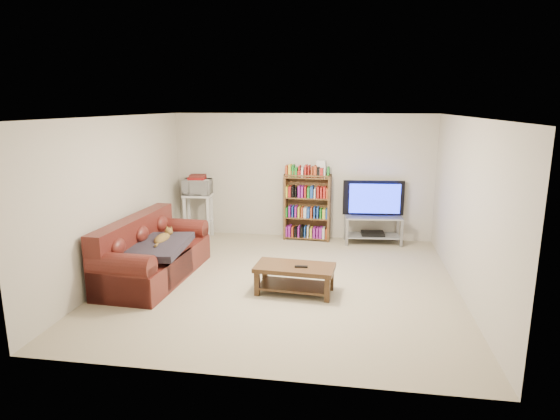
% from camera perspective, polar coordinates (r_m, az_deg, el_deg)
% --- Properties ---
extents(floor, '(5.00, 5.00, 0.00)m').
position_cam_1_polar(floor, '(6.99, 0.31, -8.77)').
color(floor, tan).
rests_on(floor, ground).
extents(ceiling, '(5.00, 5.00, 0.00)m').
position_cam_1_polar(ceiling, '(6.50, 0.33, 11.30)').
color(ceiling, white).
rests_on(ceiling, ground).
extents(wall_back, '(5.00, 0.00, 5.00)m').
position_cam_1_polar(wall_back, '(9.08, 2.67, 4.11)').
color(wall_back, beige).
rests_on(wall_back, ground).
extents(wall_front, '(5.00, 0.00, 5.00)m').
position_cam_1_polar(wall_front, '(4.27, -4.70, -5.95)').
color(wall_front, beige).
rests_on(wall_front, ground).
extents(wall_left, '(0.00, 5.00, 5.00)m').
position_cam_1_polar(wall_left, '(7.43, -19.12, 1.46)').
color(wall_left, beige).
rests_on(wall_left, ground).
extents(wall_right, '(0.00, 5.00, 5.00)m').
position_cam_1_polar(wall_right, '(6.75, 21.81, 0.16)').
color(wall_right, beige).
rests_on(wall_right, ground).
extents(sofa, '(1.04, 2.19, 0.92)m').
position_cam_1_polar(sofa, '(7.34, -15.52, -5.52)').
color(sofa, '#511A14').
rests_on(sofa, floor).
extents(blanket, '(0.87, 1.10, 0.19)m').
position_cam_1_polar(blanket, '(7.07, -14.83, -4.33)').
color(blanket, '#27222B').
rests_on(blanket, sofa).
extents(cat, '(0.26, 0.60, 0.18)m').
position_cam_1_polar(cat, '(7.22, -14.17, -3.44)').
color(cat, brown).
rests_on(cat, sofa).
extents(coffee_table, '(1.12, 0.62, 0.39)m').
position_cam_1_polar(coffee_table, '(6.53, 1.81, -7.79)').
color(coffee_table, '#3E2815').
rests_on(coffee_table, floor).
extents(remote, '(0.18, 0.06, 0.02)m').
position_cam_1_polar(remote, '(6.42, 2.60, -6.91)').
color(remote, black).
rests_on(remote, coffee_table).
extents(tv_stand, '(1.09, 0.56, 0.53)m').
position_cam_1_polar(tv_stand, '(8.94, 11.26, -1.79)').
color(tv_stand, '#999EA3').
rests_on(tv_stand, floor).
extents(television, '(1.14, 0.24, 0.65)m').
position_cam_1_polar(television, '(8.83, 11.40, 1.34)').
color(television, black).
rests_on(television, tv_stand).
extents(dvd_player, '(0.44, 0.33, 0.06)m').
position_cam_1_polar(dvd_player, '(8.98, 11.21, -2.82)').
color(dvd_player, black).
rests_on(dvd_player, tv_stand).
extents(bookshelf, '(0.90, 0.32, 1.27)m').
position_cam_1_polar(bookshelf, '(8.97, 3.35, 0.47)').
color(bookshelf, '#55391D').
rests_on(bookshelf, floor).
extents(shelf_clutter, '(0.65, 0.21, 0.28)m').
position_cam_1_polar(shelf_clutter, '(8.85, 4.06, 5.03)').
color(shelf_clutter, silver).
rests_on(shelf_clutter, bookshelf).
extents(microwave_stand, '(0.57, 0.43, 0.86)m').
position_cam_1_polar(microwave_stand, '(9.27, -9.94, 0.02)').
color(microwave_stand, silver).
rests_on(microwave_stand, floor).
extents(microwave, '(0.56, 0.40, 0.29)m').
position_cam_1_polar(microwave, '(9.18, -10.04, 2.80)').
color(microwave, silver).
rests_on(microwave, microwave_stand).
extents(game_boxes, '(0.33, 0.30, 0.05)m').
position_cam_1_polar(game_boxes, '(9.15, -10.09, 3.86)').
color(game_boxes, maroon).
rests_on(game_boxes, microwave).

